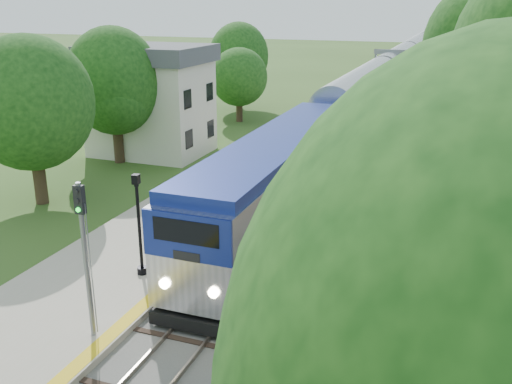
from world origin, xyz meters
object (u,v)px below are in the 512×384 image
(signal_gantry, at_px, (414,64))
(signal_platform, at_px, (84,244))
(lamppost_far, at_px, (140,231))
(signal_farside, at_px, (418,163))
(train, at_px, (406,69))
(station_building, at_px, (150,99))

(signal_gantry, xyz_separation_m, signal_platform, (-5.37, -48.09, -1.14))
(lamppost_far, relative_size, signal_farside, 0.68)
(signal_gantry, bearing_deg, signal_farside, -83.99)
(train, bearing_deg, signal_farside, -83.26)
(signal_platform, bearing_deg, station_building, 115.66)
(signal_farside, bearing_deg, train, 96.74)
(station_building, bearing_deg, signal_platform, -64.34)
(train, relative_size, lamppost_far, 30.42)
(train, xyz_separation_m, signal_farside, (6.20, -52.44, 1.51))
(signal_gantry, distance_m, train, 17.37)
(signal_platform, bearing_deg, train, 87.45)
(signal_gantry, height_order, lamppost_far, signal_gantry)
(train, bearing_deg, lamppost_far, -93.52)
(station_building, height_order, lamppost_far, station_building)
(lamppost_far, height_order, signal_farside, signal_farside)
(lamppost_far, bearing_deg, signal_platform, -79.59)
(signal_platform, bearing_deg, signal_farside, 54.31)
(signal_gantry, bearing_deg, signal_platform, -96.37)
(station_building, bearing_deg, signal_gantry, 56.62)
(station_building, distance_m, train, 44.32)
(train, distance_m, signal_farside, 52.83)
(station_building, distance_m, signal_gantry, 29.94)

